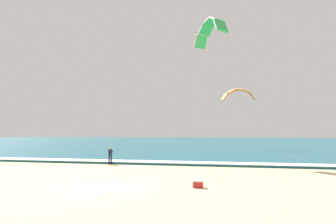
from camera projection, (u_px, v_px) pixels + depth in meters
name	position (u px, v px, depth m)	size (l,w,h in m)	color
ground_plane	(100.00, 187.00, 17.97)	(200.00, 200.00, 0.00)	beige
sea	(208.00, 142.00, 87.87)	(200.00, 120.00, 0.20)	#146075
surf_foam	(156.00, 162.00, 30.31)	(200.00, 2.27, 0.04)	white
surfboard	(110.00, 164.00, 29.90)	(0.88, 1.47, 0.09)	#E04C38
kitesurfer	(110.00, 154.00, 29.97)	(0.63, 0.63, 1.69)	#191E38
kite_primary	(210.00, 28.00, 33.30)	(11.08, 7.41, 13.85)	green
kite_distant	(239.00, 93.00, 53.50)	(5.84, 2.24, 2.14)	orange
cooler_box	(198.00, 184.00, 17.68)	(0.58, 0.38, 0.40)	red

